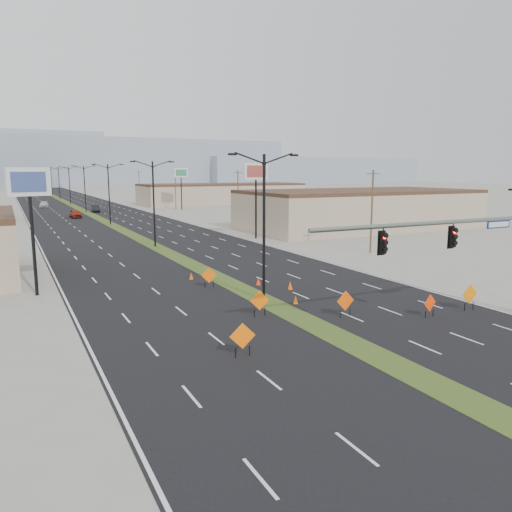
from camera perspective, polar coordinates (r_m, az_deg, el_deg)
name	(u,v)px	position (r m, az deg, el deg)	size (l,w,h in m)	color
ground	(378,358)	(25.26, 13.81, -11.20)	(600.00, 600.00, 0.00)	gray
road_surface	(84,211)	(119.17, -19.11, 4.88)	(25.00, 400.00, 0.02)	black
median_strip	(84,211)	(119.17, -19.11, 4.88)	(2.00, 400.00, 0.04)	#3B4E1B
building_se_near	(359,211)	(80.24, 11.67, 5.11)	(36.00, 18.00, 5.50)	tan
building_se_far	(222,194)	(138.73, -3.90, 7.03)	(44.00, 16.00, 5.00)	tan
mesa_center	(104,162)	(322.68, -16.97, 10.19)	(220.00, 50.00, 28.00)	#8A97AB
mesa_east	(307,171)	(364.68, 5.90, 9.66)	(160.00, 50.00, 18.00)	#8A97AB
signal_mast	(475,243)	(31.47, 23.75, 1.39)	(16.30, 0.60, 8.00)	slate
streetlight_0	(264,223)	(33.81, 0.92, 3.80)	(5.15, 0.24, 10.02)	black
streetlight_1	(154,201)	(59.98, -11.61, 6.18)	(5.15, 0.24, 10.02)	black
streetlight_2	(109,192)	(87.29, -16.46, 7.02)	(5.15, 0.24, 10.02)	black
streetlight_3	(85,187)	(114.93, -18.99, 7.44)	(5.15, 0.24, 10.02)	black
streetlight_4	(69,184)	(142.71, -20.54, 7.69)	(5.15, 0.24, 10.02)	black
streetlight_5	(59,182)	(170.57, -21.59, 7.86)	(5.15, 0.24, 10.02)	black
streetlight_6	(51,181)	(198.46, -22.34, 7.97)	(5.15, 0.24, 10.02)	black
utility_pole_0	(372,210)	(55.81, 13.10, 5.11)	(1.60, 0.20, 9.00)	#4C3823
utility_pole_1	(238,196)	(85.66, -2.07, 6.87)	(1.60, 0.20, 9.00)	#4C3823
utility_pole_2	(175,189)	(118.36, -9.19, 7.53)	(1.60, 0.20, 9.00)	#4C3823
utility_pole_3	(139,185)	(152.09, -13.21, 7.85)	(1.60, 0.20, 9.00)	#4C3823
car_left	(75,214)	(102.24, -19.95, 4.57)	(1.85, 4.61, 1.57)	maroon
car_mid	(96,209)	(115.23, -17.86, 5.19)	(1.63, 4.66, 1.54)	black
car_far	(44,204)	(134.74, -23.07, 5.44)	(1.97, 4.85, 1.41)	silver
construction_sign_0	(243,337)	(24.29, -1.55, -9.25)	(1.27, 0.28, 1.71)	#FF6605
construction_sign_1	(260,301)	(30.83, 0.42, -5.21)	(1.21, 0.26, 1.63)	#FF6305
construction_sign_2	(209,276)	(38.45, -5.39, -2.29)	(1.18, 0.25, 1.59)	#FF5A05
construction_sign_3	(345,302)	(31.19, 10.18, -5.16)	(1.25, 0.06, 1.66)	#FB5105
construction_sign_4	(430,304)	(32.50, 19.26, -5.20)	(1.08, 0.21, 1.44)	#FF3805
construction_sign_5	(470,295)	(34.93, 23.24, -4.11)	(1.31, 0.05, 1.75)	orange
cone_0	(296,300)	(34.00, 4.55, -5.01)	(0.33, 0.33, 0.55)	#E46504
cone_1	(290,285)	(37.98, 3.92, -3.37)	(0.38, 0.38, 0.64)	#F85105
cone_2	(258,281)	(39.32, 0.27, -2.91)	(0.37, 0.37, 0.62)	#FF3505
cone_3	(191,276)	(41.69, -7.42, -2.29)	(0.35, 0.35, 0.59)	#D85904
pole_sign_west	(29,192)	(38.58, -24.47, 6.67)	(2.95, 1.24, 9.14)	black
pole_sign_east_near	(256,177)	(65.98, 0.00, 9.03)	(3.25, 0.81, 9.93)	black
pole_sign_east_far	(181,176)	(117.06, -8.57, 9.04)	(3.13, 0.71, 9.53)	black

